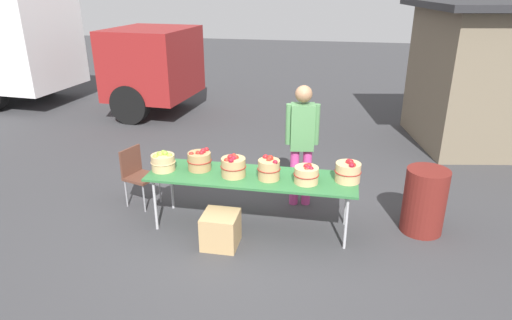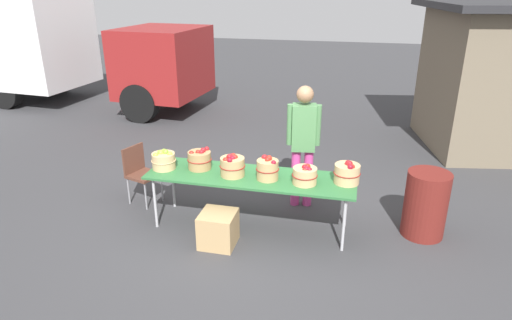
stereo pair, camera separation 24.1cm
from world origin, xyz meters
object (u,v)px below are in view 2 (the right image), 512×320
market_table (251,178)px  apple_basket_red_0 (200,160)px  apple_basket_red_2 (268,169)px  apple_basket_red_4 (347,173)px  folding_chair (140,170)px  apple_basket_red_1 (232,166)px  box_truck (41,46)px  produce_crate (218,229)px  trash_barrel (426,204)px  apple_basket_green_0 (164,160)px  apple_basket_red_3 (305,175)px  vendor_adult (303,138)px

market_table → apple_basket_red_0: size_ratio=8.29×
apple_basket_red_2 → apple_basket_red_4: size_ratio=0.93×
apple_basket_red_4 → folding_chair: (-2.98, 0.28, -0.38)m
market_table → apple_basket_red_4: 1.23m
apple_basket_red_1 → box_truck: 8.66m
apple_basket_red_4 → produce_crate: (-1.50, -0.58, -0.67)m
apple_basket_red_1 → folding_chair: size_ratio=0.39×
apple_basket_red_4 → trash_barrel: apple_basket_red_4 is taller
apple_basket_red_0 → apple_basket_green_0: bearing=-166.6°
apple_basket_red_2 → apple_basket_red_4: bearing=6.7°
apple_basket_red_1 → apple_basket_red_4: bearing=4.4°
apple_basket_green_0 → apple_basket_red_3: (1.89, -0.04, -0.01)m
apple_basket_red_0 → apple_basket_red_4: size_ratio=0.98×
box_truck → market_table: bearing=-32.5°
vendor_adult → box_truck: box_truck is taller
apple_basket_red_4 → folding_chair: apple_basket_red_4 is taller
market_table → vendor_adult: vendor_adult is taller
produce_crate → box_truck: bearing=139.3°
vendor_adult → produce_crate: size_ratio=4.11×
apple_basket_red_3 → vendor_adult: bearing=99.5°
apple_basket_red_2 → apple_basket_red_3: bearing=-3.1°
vendor_adult → folding_chair: bearing=2.0°
market_table → box_truck: (-7.02, 5.28, 0.77)m
folding_chair → apple_basket_red_3: bearing=-82.2°
apple_basket_red_1 → apple_basket_red_4: 1.45m
apple_basket_green_0 → apple_basket_red_3: 1.89m
apple_basket_green_0 → apple_basket_red_4: size_ratio=0.98×
folding_chair → trash_barrel: size_ratio=0.99×
apple_basket_red_0 → apple_basket_red_2: bearing=-7.6°
box_truck → apple_basket_red_3: bearing=-30.3°
apple_basket_red_3 → folding_chair: 2.53m
market_table → apple_basket_red_3: 0.73m
apple_basket_red_0 → apple_basket_red_1: 0.50m
apple_basket_red_4 → vendor_adult: bearing=131.8°
apple_basket_red_4 → vendor_adult: vendor_adult is taller
market_table → apple_basket_red_4: apple_basket_red_4 is taller
apple_basket_green_0 → apple_basket_red_3: apple_basket_green_0 is taller
apple_basket_red_2 → trash_barrel: 2.07m
apple_basket_red_2 → folding_chair: 2.07m
vendor_adult → box_truck: bearing=-39.5°
trash_barrel → apple_basket_red_3: bearing=-165.0°
apple_basket_red_3 → vendor_adult: size_ratio=0.18×
apple_basket_red_4 → apple_basket_red_2: bearing=-173.3°
box_truck → apple_basket_green_0: bearing=-37.9°
apple_basket_green_0 → produce_crate: (0.90, -0.48, -0.65)m
market_table → apple_basket_green_0: (-1.19, -0.03, 0.16)m
apple_basket_green_0 → apple_basket_red_3: bearing=-1.3°
folding_chair → apple_basket_red_0: bearing=-87.0°
apple_basket_red_4 → vendor_adult: size_ratio=0.19×
apple_basket_red_3 → folding_chair: bearing=170.3°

